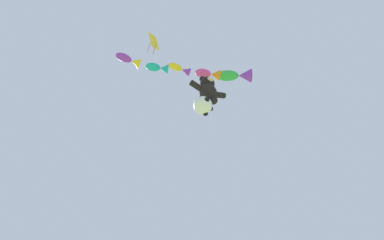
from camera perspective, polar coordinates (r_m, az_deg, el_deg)
The scene contains 8 objects.
teddy_bear_kite at distance 14.91m, azimuth 3.55°, elevation 6.76°, with size 2.31×1.02×2.34m.
soccer_ball_kite at distance 13.57m, azimuth 2.46°, elevation 3.20°, with size 1.10×1.10×1.02m.
fish_kite_emerald at distance 18.46m, azimuth 9.78°, elevation 9.69°, with size 2.56×1.80×0.97m.
fish_kite_magenta at distance 17.00m, azimuth 3.85°, elevation 10.15°, with size 1.75×1.10×0.75m.
fish_kite_goldfin at distance 17.18m, azimuth -2.59°, elevation 11.25°, with size 1.48×0.59×0.59m.
fish_kite_teal at distance 17.51m, azimuth -7.42°, elevation 11.41°, with size 1.61×1.00×0.71m.
fish_kite_violet at distance 17.86m, azimuth -13.66°, elevation 12.82°, with size 1.64×0.70×0.70m.
diamond_kite at distance 18.05m, azimuth -8.53°, elevation 16.75°, with size 1.12×0.92×2.54m.
Camera 1 is at (-2.42, -0.73, 1.12)m, focal length 24.00 mm.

